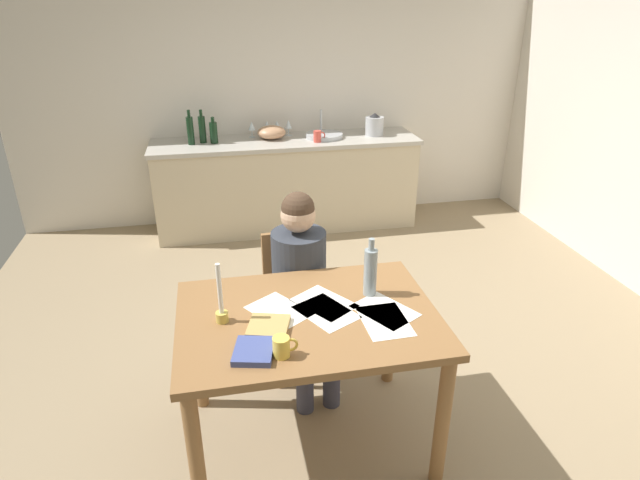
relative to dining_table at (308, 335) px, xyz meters
name	(u,v)px	position (x,y,z in m)	size (l,w,h in m)	color
ground_plane	(337,358)	(0.31, 0.68, -0.69)	(5.20, 5.20, 0.04)	#937F60
wall_back	(279,91)	(0.31, 3.28, 0.63)	(5.20, 0.12, 2.60)	silver
kitchen_counter	(287,184)	(0.31, 2.92, -0.22)	(2.58, 0.64, 0.90)	beige
dining_table	(308,335)	(0.00, 0.00, 0.00)	(1.25, 0.90, 0.79)	olive
chair_at_table	(296,295)	(0.05, 0.69, -0.18)	(0.44, 0.44, 0.87)	olive
person_seated	(302,280)	(0.06, 0.54, 0.01)	(0.36, 0.61, 1.19)	#333842
coffee_mug	(282,347)	(-0.16, -0.29, 0.16)	(0.11, 0.07, 0.09)	#F2CC4C
candlestick	(221,306)	(-0.41, 0.02, 0.20)	(0.06, 0.06, 0.31)	gold
book_magazine	(268,326)	(-0.20, -0.08, 0.13)	(0.18, 0.18, 0.03)	tan
book_cookery	(254,351)	(-0.28, -0.26, 0.13)	(0.17, 0.19, 0.03)	#404E8F
paper_letter	(385,321)	(0.34, -0.13, 0.12)	(0.21, 0.30, 0.00)	white
paper_bill	(385,310)	(0.37, -0.04, 0.12)	(0.21, 0.30, 0.00)	white
paper_envelope	(279,311)	(-0.13, 0.06, 0.12)	(0.21, 0.30, 0.00)	white
paper_receipt	(324,303)	(0.10, 0.09, 0.12)	(0.21, 0.30, 0.00)	white
paper_notice	(326,312)	(0.09, 0.00, 0.12)	(0.21, 0.30, 0.00)	white
wine_bottle_on_table	(370,271)	(0.34, 0.13, 0.25)	(0.07, 0.07, 0.31)	#8C999E
sink_unit	(324,135)	(0.69, 2.92, 0.25)	(0.36, 0.36, 0.24)	#B2B7BC
bottle_oil	(190,130)	(-0.58, 2.91, 0.36)	(0.06, 0.06, 0.32)	black
bottle_vinegar	(202,129)	(-0.47, 2.96, 0.36)	(0.06, 0.06, 0.31)	black
bottle_wine_red	(214,132)	(-0.37, 2.92, 0.33)	(0.07, 0.07, 0.25)	black
mixing_bowl	(272,132)	(0.18, 2.98, 0.29)	(0.27, 0.27, 0.12)	tan
stovetop_kettle	(374,125)	(1.20, 2.92, 0.33)	(0.18, 0.18, 0.22)	#B7BABF
wine_glass_near_sink	(288,125)	(0.36, 3.07, 0.34)	(0.07, 0.07, 0.15)	silver
wine_glass_by_kettle	(277,125)	(0.25, 3.07, 0.34)	(0.07, 0.07, 0.15)	silver
wine_glass_back_left	(267,126)	(0.15, 3.07, 0.34)	(0.07, 0.07, 0.15)	silver
wine_glass_back_right	(252,126)	(0.00, 3.07, 0.34)	(0.07, 0.07, 0.15)	silver
teacup_on_counter	(318,136)	(0.60, 2.77, 0.28)	(0.11, 0.07, 0.11)	#D84C3F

